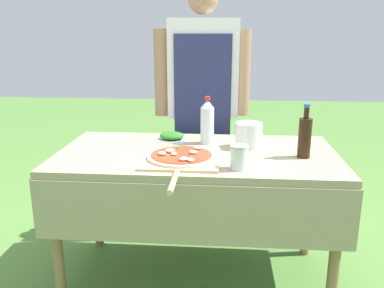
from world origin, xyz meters
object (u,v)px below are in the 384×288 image
Objects in this scene: pizza_on_peel at (181,158)px; person_cook at (202,93)px; mixing_tub at (249,135)px; prep_table at (197,170)px; oil_bottle at (305,137)px; sauce_jar at (239,159)px; herb_container at (172,136)px; water_bottle at (207,122)px.

person_cook is at bearing 85.77° from pizza_on_peel.
pizza_on_peel is 0.42m from mixing_tub.
oil_bottle is (0.52, -0.05, 0.20)m from prep_table.
mixing_tub is at bearing 80.44° from sauce_jar.
oil_bottle is at bearing 123.93° from person_cook.
sauce_jar is (0.36, -0.47, 0.03)m from herb_container.
pizza_on_peel is 0.35m from water_bottle.
oil_bottle is at bearing 32.50° from sauce_jar.
person_cook reaches higher than mixing_tub.
mixing_tub is at bearing 149.45° from oil_bottle.
herb_container is 0.44m from mixing_tub.
pizza_on_peel is 0.29m from sauce_jar.
person_cook reaches higher than prep_table.
person_cook is 0.76m from pizza_on_peel.
sauce_jar reaches higher than herb_container.
pizza_on_peel is 0.60m from oil_bottle.
person_cook is at bearing 67.58° from herb_container.
oil_bottle is 0.52m from water_bottle.
prep_table is at bearing 67.63° from pizza_on_peel.
pizza_on_peel reaches higher than herb_container.
pizza_on_peel is at bearing -142.07° from mixing_tub.
water_bottle is 1.42× the size of herb_container.
prep_table is 2.35× the size of pizza_on_peel.
pizza_on_peel is 2.31× the size of oil_bottle.
herb_container is at bearing 125.79° from prep_table.
sauce_jar is (0.16, -0.42, -0.07)m from water_bottle.
mixing_tub is (0.33, 0.25, 0.05)m from pizza_on_peel.
water_bottle is at bearing 163.64° from mixing_tub.
pizza_on_peel is 3.33× the size of herb_container.
water_bottle is 0.45m from sauce_jar.
prep_table is at bearing -104.69° from water_bottle.
oil_bottle is at bearing -24.40° from water_bottle.
herb_container is (-0.15, -0.36, -0.19)m from person_cook.
herb_container is 1.65× the size of sauce_jar.
person_cook is 11.31× the size of mixing_tub.
prep_table is 5.43× the size of oil_bottle.
mixing_tub is (0.22, -0.06, -0.05)m from water_bottle.
oil_bottle is at bearing -5.69° from prep_table.
pizza_on_peel is at bearing -108.55° from water_bottle.
prep_table is at bearing -159.13° from mixing_tub.
pizza_on_peel is (-0.06, -0.15, 0.11)m from prep_table.
pizza_on_peel reaches higher than prep_table.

